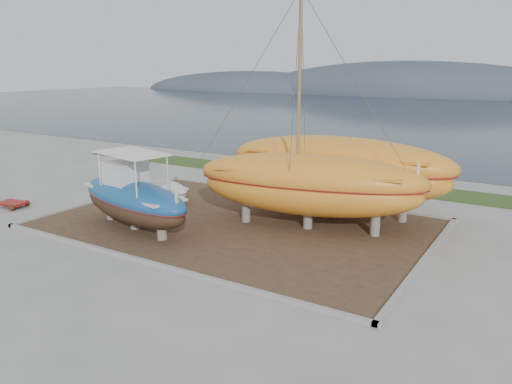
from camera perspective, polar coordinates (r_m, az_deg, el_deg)
The scene contains 11 objects.
ground at distance 21.73m, azimuth -8.15°, elevation -6.44°, with size 140.00×140.00×0.00m, color gray.
dirt_patch at distance 24.74m, azimuth -2.24°, elevation -3.63°, with size 18.00×12.00×0.06m, color #422D1E.
curb_frame at distance 24.72m, azimuth -2.24°, elevation -3.54°, with size 18.60×12.60×0.15m, color gray, non-canonical shape.
grass_strip at distance 34.55m, azimuth 8.41°, elevation 1.41°, with size 44.00×3.00×0.08m, color #284219.
sea at distance 86.88m, azimuth 22.97°, elevation 8.09°, with size 260.00×100.00×0.04m, color #17222F, non-canonical shape.
mountain_ridge at distance 141.36m, azimuth 26.58°, elevation 9.68°, with size 200.00×36.00×20.00m, color #333D49, non-canonical shape.
blue_caique at distance 24.11m, azimuth -13.88°, elevation 0.11°, with size 7.66×2.39×3.69m, color #16508D, non-canonical shape.
white_dinghy at distance 29.03m, azimuth -9.99°, elevation 0.07°, with size 3.71×1.39×1.12m, color silver, non-canonical shape.
orange_sailboat at distance 23.00m, azimuth 6.25°, elevation 8.77°, with size 10.95×3.23×10.80m, color orange, non-canonical shape.
orange_bare_hull at distance 26.36m, azimuth 9.27°, elevation 1.80°, with size 11.97×3.59×3.93m, color orange, non-canonical shape.
red_trailer at distance 30.67m, azimuth -26.03°, elevation -1.31°, with size 2.32×1.16×0.33m, color maroon, non-canonical shape.
Camera 1 is at (13.13, -15.54, 7.62)m, focal length 35.00 mm.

